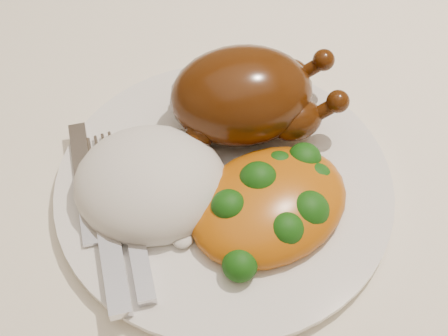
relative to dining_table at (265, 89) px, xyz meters
name	(u,v)px	position (x,y,z in m)	size (l,w,h in m)	color
floor	(248,315)	(0.00, 0.00, -0.67)	(4.00, 4.00, 0.00)	brown
dining_table	(265,89)	(0.00, 0.00, 0.00)	(1.60, 0.90, 0.76)	brown
tablecloth	(268,44)	(0.00, 0.00, 0.07)	(1.73, 1.03, 0.18)	white
dinner_plate	(224,186)	(-0.13, -0.19, 0.11)	(0.28, 0.28, 0.01)	white
roast_chicken	(246,95)	(-0.09, -0.13, 0.15)	(0.17, 0.12, 0.08)	#4D2508
rice_mound	(151,183)	(-0.19, -0.17, 0.13)	(0.16, 0.16, 0.07)	white
mac_and_cheese	(276,201)	(-0.10, -0.23, 0.13)	(0.16, 0.13, 0.06)	#B4500B
cutlery	(115,232)	(-0.23, -0.20, 0.12)	(0.05, 0.20, 0.01)	silver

